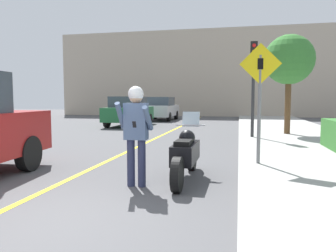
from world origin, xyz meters
The scene contains 10 objects.
ground_plane centered at (0.00, 0.00, 0.00)m, with size 80.00×80.00×0.00m, color #4C4C4F.
road_center_line centered at (-0.60, 6.00, 0.00)m, with size 0.12×36.00×0.01m.
building_backdrop centered at (0.00, 26.00, 3.82)m, with size 28.00×1.20×7.65m.
motorcycle centered at (1.61, 2.60, 0.50)m, with size 0.62×2.35×1.28m.
person_biker centered at (0.83, 1.92, 1.10)m, with size 0.59×0.48×1.78m.
crossing_sign centered at (3.03, 3.99, 1.71)m, with size 0.91×0.08×2.66m.
traffic_light centered at (3.10, 9.27, 2.60)m, with size 0.26×0.30×3.58m.
street_tree centered at (4.57, 10.77, 3.13)m, with size 2.03×2.03×4.07m.
parked_car_green centered at (-3.56, 14.28, 0.86)m, with size 1.88×4.20×1.68m.
parked_car_silver centered at (-2.91, 19.55, 0.86)m, with size 1.88×4.20×1.68m.
Camera 1 is at (2.59, -3.54, 1.56)m, focal length 35.00 mm.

